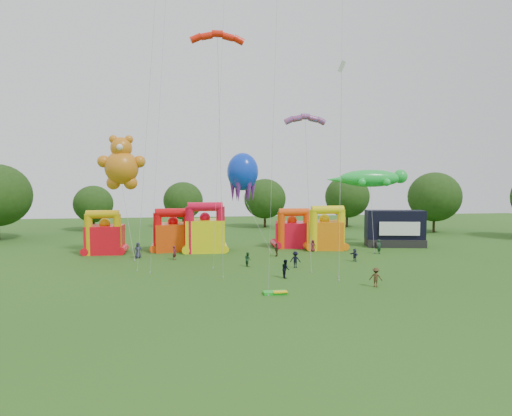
{
  "coord_description": "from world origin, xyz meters",
  "views": [
    {
      "loc": [
        -6.35,
        -34.06,
        10.12
      ],
      "look_at": [
        0.95,
        18.0,
        6.44
      ],
      "focal_mm": 32.0,
      "sensor_mm": 36.0,
      "label": 1
    }
  ],
  "objects": [
    {
      "name": "gecko_kite",
      "position": [
        18.76,
        27.32,
        6.29
      ],
      "size": [
        12.33,
        9.66,
        11.2
      ],
      "color": "green",
      "rests_on": "ground"
    },
    {
      "name": "spectator_1",
      "position": [
        -8.54,
        21.49,
        0.85
      ],
      "size": [
        0.66,
        0.74,
        1.7
      ],
      "primitive_type": "imported",
      "rotation": [
        0.0,
        0.0,
        1.06
      ],
      "color": "#581927",
      "rests_on": "ground"
    },
    {
      "name": "bouncy_castle_3",
      "position": [
        7.72,
        29.06,
        2.16
      ],
      "size": [
        5.33,
        4.57,
        5.64
      ],
      "color": "red",
      "rests_on": "ground"
    },
    {
      "name": "tree_ring",
      "position": [
        -1.16,
        0.6,
        6.26
      ],
      "size": [
        121.52,
        123.6,
        12.07
      ],
      "color": "#352314",
      "rests_on": "ground"
    },
    {
      "name": "spectator_0",
      "position": [
        -13.05,
        23.16,
        0.98
      ],
      "size": [
        1.09,
        0.85,
        1.96
      ],
      "primitive_type": "imported",
      "rotation": [
        0.0,
        0.0,
        0.27
      ],
      "color": "#272841",
      "rests_on": "ground"
    },
    {
      "name": "spectator_9",
      "position": [
        10.2,
        5.09,
        0.89
      ],
      "size": [
        1.33,
        1.13,
        1.79
      ],
      "primitive_type": "imported",
      "rotation": [
        0.0,
        0.0,
        2.65
      ],
      "color": "#43301A",
      "rests_on": "ground"
    },
    {
      "name": "spectator_5",
      "position": [
        12.71,
        17.41,
        0.77
      ],
      "size": [
        0.86,
        1.5,
        1.54
      ],
      "primitive_type": "imported",
      "rotation": [
        0.0,
        0.0,
        5.01
      ],
      "color": "#282A43",
      "rests_on": "ground"
    },
    {
      "name": "teddy_bear_kite",
      "position": [
        -14.75,
        24.81,
        8.34
      ],
      "size": [
        5.98,
        6.9,
        15.4
      ],
      "color": "orange",
      "rests_on": "ground"
    },
    {
      "name": "bouncy_castle_1",
      "position": [
        -8.97,
        28.29,
        2.23
      ],
      "size": [
        5.68,
        4.85,
        5.86
      ],
      "color": "#E4420C",
      "rests_on": "ground"
    },
    {
      "name": "ground",
      "position": [
        0.0,
        0.0,
        0.0
      ],
      "size": [
        160.0,
        160.0,
        0.0
      ],
      "primitive_type": "plane",
      "color": "#285417",
      "rests_on": "ground"
    },
    {
      "name": "octopus_kite",
      "position": [
        1.54,
        28.26,
        6.9
      ],
      "size": [
        5.59,
        7.0,
        13.47
      ],
      "color": "#0D35CF",
      "rests_on": "ground"
    },
    {
      "name": "bouncy_castle_4",
      "position": [
        11.79,
        26.7,
        2.33
      ],
      "size": [
        5.66,
        4.88,
        6.14
      ],
      "color": "orange",
      "rests_on": "ground"
    },
    {
      "name": "diamond_kites",
      "position": [
        0.42,
        13.24,
        16.33
      ],
      "size": [
        21.51,
        18.64,
        36.81
      ],
      "color": "red",
      "rests_on": "ground"
    },
    {
      "name": "spectator_7",
      "position": [
        17.74,
        21.97,
        0.95
      ],
      "size": [
        0.81,
        0.8,
        1.89
      ],
      "primitive_type": "imported",
      "rotation": [
        0.0,
        0.0,
        0.75
      ],
      "color": "#163924",
      "rests_on": "ground"
    },
    {
      "name": "spectator_4",
      "position": [
        4.14,
        22.05,
        0.84
      ],
      "size": [
        0.88,
        1.05,
        1.68
      ],
      "primitive_type": "imported",
      "rotation": [
        0.0,
        0.0,
        4.14
      ],
      "color": "#382B16",
      "rests_on": "ground"
    },
    {
      "name": "spectator_8",
      "position": [
        2.78,
        9.9,
        0.92
      ],
      "size": [
        0.72,
        0.91,
        1.85
      ],
      "primitive_type": "imported",
      "rotation": [
        0.0,
        0.0,
        1.59
      ],
      "color": "black",
      "rests_on": "ground"
    },
    {
      "name": "spectator_6",
      "position": [
        9.64,
        25.0,
        0.79
      ],
      "size": [
        0.9,
        0.77,
        1.57
      ],
      "primitive_type": "imported",
      "rotation": [
        0.0,
        0.0,
        5.87
      ],
      "color": "maroon",
      "rests_on": "ground"
    },
    {
      "name": "spectator_2",
      "position": [
        -0.24,
        16.14,
        0.81
      ],
      "size": [
        0.85,
        0.95,
        1.62
      ],
      "primitive_type": "imported",
      "rotation": [
        0.0,
        0.0,
        1.93
      ],
      "color": "#1D4927",
      "rests_on": "ground"
    },
    {
      "name": "bouncy_castle_2",
      "position": [
        -4.7,
        26.76,
        2.55
      ],
      "size": [
        5.17,
        4.16,
        6.73
      ],
      "color": "yellow",
      "rests_on": "ground"
    },
    {
      "name": "folded_kite_bundle",
      "position": [
        0.67,
        3.83,
        0.14
      ],
      "size": [
        2.0,
        1.1,
        0.31
      ],
      "color": "green",
      "rests_on": "ground"
    },
    {
      "name": "spectator_3",
      "position": [
        4.88,
        14.69,
        0.91
      ],
      "size": [
        1.34,
        1.07,
        1.82
      ],
      "primitive_type": "imported",
      "rotation": [
        0.0,
        0.0,
        2.75
      ],
      "color": "black",
      "rests_on": "ground"
    },
    {
      "name": "bouncy_castle_0",
      "position": [
        -17.72,
        27.1,
        2.22
      ],
      "size": [
        4.66,
        3.79,
        5.79
      ],
      "color": "red",
      "rests_on": "ground"
    },
    {
      "name": "stage_trailer",
      "position": [
        22.53,
        27.79,
        2.53
      ],
      "size": [
        8.62,
        4.52,
        5.25
      ],
      "color": "black",
      "rests_on": "ground"
    },
    {
      "name": "parafoil_kites",
      "position": [
        -6.9,
        16.54,
        14.6
      ],
      "size": [
        21.31,
        9.66,
        32.86
      ],
      "color": "red",
      "rests_on": "ground"
    }
  ]
}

